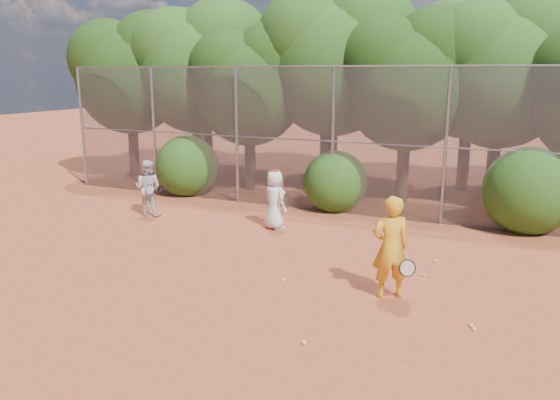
% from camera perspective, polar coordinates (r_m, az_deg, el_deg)
% --- Properties ---
extents(ground, '(80.00, 80.00, 0.00)m').
position_cam_1_polar(ground, '(9.83, -0.73, -9.89)').
color(ground, '#A24124').
rests_on(ground, ground).
extents(fence_back, '(20.05, 0.09, 4.03)m').
position_cam_1_polar(fence_back, '(14.83, 8.77, 6.10)').
color(fence_back, gray).
rests_on(fence_back, ground).
extents(tree_0, '(4.38, 3.81, 6.00)m').
position_cam_1_polar(tree_0, '(20.97, -15.32, 13.01)').
color(tree_0, black).
rests_on(tree_0, ground).
extents(tree_1, '(4.64, 4.03, 6.35)m').
position_cam_1_polar(tree_1, '(19.90, -8.67, 14.00)').
color(tree_1, black).
rests_on(tree_1, ground).
extents(tree_2, '(3.99, 3.47, 5.47)m').
position_cam_1_polar(tree_2, '(18.04, -3.04, 12.37)').
color(tree_2, black).
rests_on(tree_2, ground).
extents(tree_3, '(4.89, 4.26, 6.70)m').
position_cam_1_polar(tree_3, '(17.98, 5.84, 14.90)').
color(tree_3, black).
rests_on(tree_3, ground).
extents(tree_4, '(4.19, 3.64, 5.73)m').
position_cam_1_polar(tree_4, '(16.74, 13.40, 12.56)').
color(tree_4, black).
rests_on(tree_4, ground).
extents(tree_5, '(4.51, 3.92, 6.17)m').
position_cam_1_polar(tree_5, '(17.24, 22.39, 12.92)').
color(tree_5, black).
rests_on(tree_5, ground).
extents(tree_9, '(4.83, 4.20, 6.62)m').
position_cam_1_polar(tree_9, '(22.38, -7.60, 14.38)').
color(tree_9, black).
rests_on(tree_9, ground).
extents(tree_10, '(5.15, 4.48, 7.06)m').
position_cam_1_polar(tree_10, '(20.40, 5.17, 15.37)').
color(tree_10, black).
rests_on(tree_10, ground).
extents(tree_11, '(4.64, 4.03, 6.35)m').
position_cam_1_polar(tree_11, '(18.91, 19.55, 13.45)').
color(tree_11, black).
rests_on(tree_11, ground).
extents(bush_0, '(2.00, 2.00, 2.00)m').
position_cam_1_polar(bush_0, '(17.74, -9.69, 3.80)').
color(bush_0, '#204711').
rests_on(bush_0, ground).
extents(bush_1, '(1.80, 1.80, 1.80)m').
position_cam_1_polar(bush_1, '(15.56, 5.80, 2.22)').
color(bush_1, '#204711').
rests_on(bush_1, ground).
extents(bush_2, '(2.20, 2.20, 2.20)m').
position_cam_1_polar(bush_2, '(14.74, 24.55, 1.25)').
color(bush_2, '#204711').
rests_on(bush_2, ground).
extents(player_yellow, '(0.90, 0.73, 1.82)m').
position_cam_1_polar(player_yellow, '(9.64, 11.46, -4.88)').
color(player_yellow, gold).
rests_on(player_yellow, ground).
extents(player_teen, '(0.87, 0.77, 1.52)m').
position_cam_1_polar(player_teen, '(13.62, -0.55, 0.07)').
color(player_teen, white).
rests_on(player_teen, ground).
extents(player_white, '(0.87, 0.73, 1.54)m').
position_cam_1_polar(player_white, '(15.34, -13.64, 1.24)').
color(player_white, silver).
rests_on(player_white, ground).
extents(ball_0, '(0.07, 0.07, 0.07)m').
position_cam_1_polar(ball_0, '(9.18, 19.35, -12.24)').
color(ball_0, yellow).
rests_on(ball_0, ground).
extents(ball_1, '(0.07, 0.07, 0.07)m').
position_cam_1_polar(ball_1, '(11.00, 14.79, -7.59)').
color(ball_1, yellow).
rests_on(ball_1, ground).
extents(ball_2, '(0.07, 0.07, 0.07)m').
position_cam_1_polar(ball_2, '(8.20, 2.54, -14.63)').
color(ball_2, yellow).
rests_on(ball_2, ground).
extents(ball_3, '(0.07, 0.07, 0.07)m').
position_cam_1_polar(ball_3, '(9.07, 19.62, -12.58)').
color(ball_3, yellow).
rests_on(ball_3, ground).
extents(ball_4, '(0.07, 0.07, 0.07)m').
position_cam_1_polar(ball_4, '(10.40, 0.37, -8.37)').
color(ball_4, yellow).
rests_on(ball_4, ground).
extents(ball_5, '(0.07, 0.07, 0.07)m').
position_cam_1_polar(ball_5, '(11.86, 15.92, -6.11)').
color(ball_5, yellow).
rests_on(ball_5, ground).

